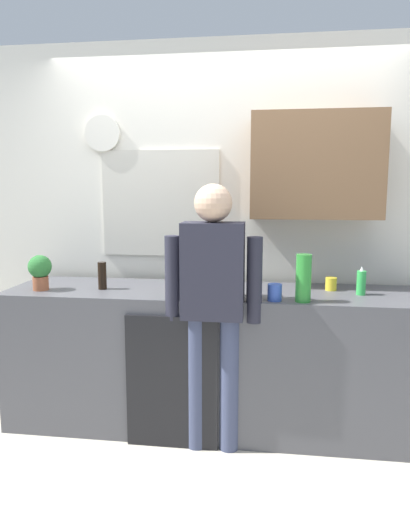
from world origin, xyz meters
TOP-DOWN VIEW (x-y plane):
  - ground_plane at (0.00, 0.00)m, footprint 8.00×8.00m
  - kitchen_counter at (0.00, 0.30)m, footprint 2.76×0.64m
  - dishwasher_panel at (-0.25, -0.03)m, footprint 0.56×0.02m
  - back_wall_assembly at (0.07, 0.70)m, footprint 4.36×0.42m
  - coffee_maker at (0.07, 0.11)m, footprint 0.20×0.20m
  - bottle_clear_soda at (0.52, 0.06)m, footprint 0.09×0.09m
  - bottle_dark_sauce at (-0.76, 0.24)m, footprint 0.06×0.06m
  - bottle_green_wine at (-0.23, 0.08)m, footprint 0.07×0.07m
  - cup_yellow_cup at (0.73, 0.40)m, footprint 0.07×0.07m
  - cup_blue_mug at (0.36, 0.06)m, footprint 0.08×0.08m
  - potted_plant at (-1.15, 0.16)m, footprint 0.15×0.15m
  - dish_soap at (0.89, 0.29)m, footprint 0.06×0.06m
  - person_at_sink at (0.00, 0.00)m, footprint 0.57×0.22m

SIDE VIEW (x-z plane):
  - ground_plane at x=0.00m, z-range 0.00..0.00m
  - dishwasher_panel at x=-0.25m, z-range 0.00..0.83m
  - kitchen_counter at x=0.00m, z-range 0.00..0.92m
  - person_at_sink at x=0.00m, z-range 0.15..1.75m
  - cup_yellow_cup at x=0.73m, z-range 0.92..1.00m
  - cup_blue_mug at x=0.36m, z-range 0.92..1.02m
  - dish_soap at x=0.89m, z-range 0.90..1.08m
  - bottle_dark_sauce at x=-0.76m, z-range 0.92..1.10m
  - potted_plant at x=-1.15m, z-range 0.93..1.16m
  - bottle_clear_soda at x=0.52m, z-range 0.92..1.20m
  - coffee_maker at x=0.07m, z-range 0.90..1.23m
  - bottle_green_wine at x=-0.23m, z-range 0.92..1.22m
  - back_wall_assembly at x=0.07m, z-range 0.06..2.66m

